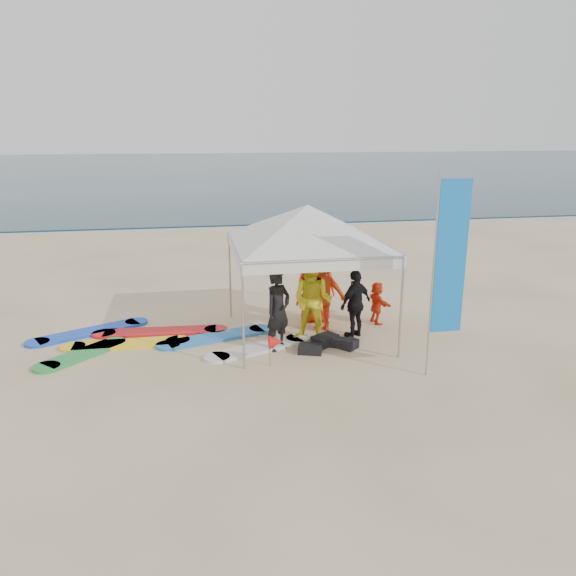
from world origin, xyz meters
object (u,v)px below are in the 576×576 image
(person_yellow, at_px, (313,301))
(person_orange_b, at_px, (316,283))
(feather_flag, at_px, (449,260))
(person_orange_a, at_px, (322,291))
(surfboard_spread, at_px, (157,340))
(person_black_b, at_px, (356,304))
(person_black_a, at_px, (278,310))
(canopy_tent, at_px, (308,205))
(marker_pennant, at_px, (276,342))
(person_seated, at_px, (377,303))

(person_yellow, bearing_deg, person_orange_b, 104.84)
(person_orange_b, relative_size, feather_flag, 0.50)
(person_orange_a, distance_m, surfboard_spread, 3.93)
(person_yellow, height_order, person_orange_b, person_orange_b)
(person_orange_a, bearing_deg, feather_flag, 123.22)
(person_black_b, bearing_deg, person_black_a, -17.87)
(person_orange_a, xyz_separation_m, canopy_tent, (-0.43, -0.35, 2.06))
(person_black_b, relative_size, person_orange_b, 0.81)
(person_orange_b, distance_m, canopy_tent, 2.27)
(person_orange_a, height_order, person_black_b, person_orange_a)
(person_black_a, distance_m, person_orange_a, 1.61)
(person_orange_a, relative_size, person_orange_b, 0.96)
(person_black_b, xyz_separation_m, canopy_tent, (-1.07, 0.26, 2.21))
(canopy_tent, height_order, feather_flag, feather_flag)
(canopy_tent, xyz_separation_m, marker_pennant, (-0.97, -1.55, -2.50))
(person_black_b, bearing_deg, marker_pennant, 1.13)
(person_black_a, height_order, person_seated, person_black_a)
(person_black_b, distance_m, surfboard_spread, 4.54)
(person_black_a, xyz_separation_m, person_yellow, (0.82, 0.30, 0.07))
(person_orange_b, relative_size, person_seated, 1.87)
(person_black_a, height_order, canopy_tent, canopy_tent)
(person_black_b, bearing_deg, person_yellow, -23.22)
(person_seated, bearing_deg, feather_flag, 177.31)
(canopy_tent, bearing_deg, surfboard_spread, 176.38)
(person_yellow, height_order, surfboard_spread, person_yellow)
(person_orange_b, bearing_deg, person_yellow, 85.69)
(person_black_b, height_order, feather_flag, feather_flag)
(person_black_a, height_order, marker_pennant, person_black_a)
(person_yellow, distance_m, person_black_b, 1.05)
(person_yellow, distance_m, canopy_tent, 2.08)
(marker_pennant, bearing_deg, person_black_a, 77.70)
(canopy_tent, bearing_deg, person_black_a, -137.92)
(person_black_b, distance_m, canopy_tent, 2.47)
(person_black_a, bearing_deg, canopy_tent, 6.26)
(canopy_tent, bearing_deg, person_black_b, -13.90)
(person_black_a, distance_m, person_orange_b, 2.04)
(marker_pennant, bearing_deg, person_black_b, 32.44)
(person_yellow, bearing_deg, person_black_b, 38.60)
(person_black_a, relative_size, person_black_b, 1.12)
(person_black_a, relative_size, person_orange_a, 0.94)
(person_black_a, height_order, person_orange_b, person_orange_b)
(person_orange_b, height_order, marker_pennant, person_orange_b)
(person_yellow, xyz_separation_m, canopy_tent, (-0.04, 0.41, 2.04))
(person_black_b, relative_size, feather_flag, 0.41)
(person_yellow, distance_m, feather_flag, 3.24)
(feather_flag, height_order, marker_pennant, feather_flag)
(person_black_a, bearing_deg, surfboard_spread, 124.78)
(person_orange_a, bearing_deg, marker_pennant, 56.93)
(canopy_tent, bearing_deg, person_orange_b, 65.91)
(person_black_a, bearing_deg, feather_flag, -68.19)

